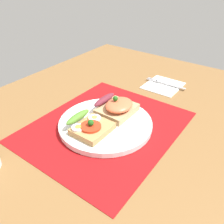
% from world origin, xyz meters
% --- Properties ---
extents(ground_plane, '(1.20, 0.90, 0.03)m').
position_xyz_m(ground_plane, '(0.00, 0.00, -0.02)').
color(ground_plane, brown).
extents(placemat, '(0.42, 0.36, 0.00)m').
position_xyz_m(placemat, '(0.00, 0.00, 0.00)').
color(placemat, '#9C1012').
rests_on(placemat, ground_plane).
extents(plate, '(0.25, 0.25, 0.01)m').
position_xyz_m(plate, '(0.00, 0.00, 0.01)').
color(plate, white).
rests_on(plate, placemat).
extents(sandwich_egg_tomato, '(0.10, 0.10, 0.04)m').
position_xyz_m(sandwich_egg_tomato, '(-0.05, 0.01, 0.03)').
color(sandwich_egg_tomato, '#AF834F').
rests_on(sandwich_egg_tomato, plate).
extents(sandwich_salmon, '(0.11, 0.10, 0.06)m').
position_xyz_m(sandwich_salmon, '(0.05, -0.00, 0.04)').
color(sandwich_salmon, tan).
rests_on(sandwich_salmon, plate).
extents(napkin, '(0.13, 0.12, 0.01)m').
position_xyz_m(napkin, '(0.32, -0.02, 0.00)').
color(napkin, white).
rests_on(napkin, ground_plane).
extents(fork, '(0.02, 0.15, 0.00)m').
position_xyz_m(fork, '(0.33, -0.02, 0.01)').
color(fork, '#B7B7BC').
rests_on(fork, napkin).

